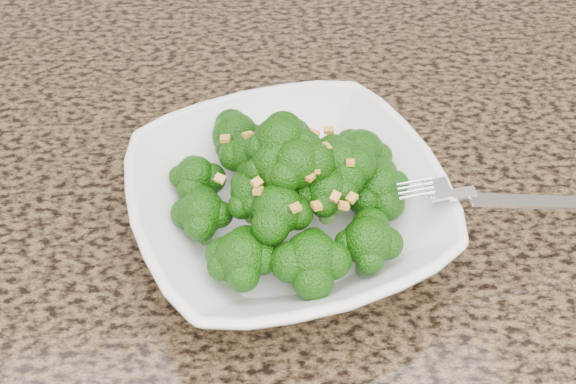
{
  "coord_description": "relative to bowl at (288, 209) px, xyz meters",
  "views": [
    {
      "loc": [
        0.09,
        -0.18,
        1.36
      ],
      "look_at": [
        0.11,
        0.21,
        0.95
      ],
      "focal_mm": 45.0,
      "sensor_mm": 36.0,
      "label": 1
    }
  ],
  "objects": [
    {
      "name": "bowl",
      "position": [
        0.0,
        0.0,
        0.0
      ],
      "size": [
        0.31,
        0.31,
        0.06
      ],
      "primitive_type": "imported",
      "rotation": [
        0.0,
        0.0,
        0.32
      ],
      "color": "white",
      "rests_on": "granite_counter"
    },
    {
      "name": "granite_counter",
      "position": [
        -0.11,
        0.09,
        -0.05
      ],
      "size": [
        1.64,
        1.04,
        0.03
      ],
      "primitive_type": "cube",
      "color": "brown",
      "rests_on": "cabinet"
    },
    {
      "name": "broccoli_pile",
      "position": [
        0.0,
        0.0,
        0.07
      ],
      "size": [
        0.22,
        0.22,
        0.07
      ],
      "primitive_type": null,
      "color": "#164F09",
      "rests_on": "bowl"
    },
    {
      "name": "fork",
      "position": [
        0.13,
        -0.02,
        0.04
      ],
      "size": [
        0.18,
        0.05,
        0.01
      ],
      "primitive_type": null,
      "rotation": [
        0.0,
        0.0,
        0.13
      ],
      "color": "silver",
      "rests_on": "bowl"
    },
    {
      "name": "garlic_topping",
      "position": [
        0.0,
        0.0,
        0.11
      ],
      "size": [
        0.13,
        0.13,
        0.01
      ],
      "primitive_type": null,
      "color": "gold",
      "rests_on": "broccoli_pile"
    }
  ]
}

